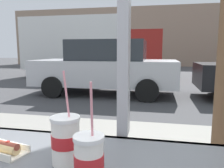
{
  "coord_description": "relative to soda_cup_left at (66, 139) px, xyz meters",
  "views": [
    {
      "loc": [
        0.15,
        -0.93,
        1.39
      ],
      "look_at": [
        -0.49,
        2.22,
        0.92
      ],
      "focal_mm": 36.11,
      "sensor_mm": 36.0,
      "label": 1
    }
  ],
  "objects": [
    {
      "name": "parked_car_silver",
      "position": [
        -1.34,
        6.35,
        -0.21
      ],
      "size": [
        4.48,
        2.08,
        1.72
      ],
      "color": "#BCBCC1",
      "rests_on": "ground"
    },
    {
      "name": "soda_cup_right",
      "position": [
        0.12,
        -0.11,
        -0.01
      ],
      "size": [
        0.09,
        0.09,
        0.31
      ],
      "color": "white",
      "rests_on": "window_counter"
    },
    {
      "name": "sidewalk_strip",
      "position": [
        0.15,
        1.84,
        -1.03
      ],
      "size": [
        16.0,
        2.8,
        0.13
      ],
      "primitive_type": "cube",
      "color": "gray",
      "rests_on": "ground"
    },
    {
      "name": "ground_plane",
      "position": [
        0.15,
        8.24,
        -1.09
      ],
      "size": [
        60.0,
        60.0,
        0.0
      ],
      "primitive_type": "plane",
      "color": "#424244"
    },
    {
      "name": "soda_cup_left",
      "position": [
        0.0,
        0.0,
        0.0
      ],
      "size": [
        0.1,
        0.1,
        0.33
      ],
      "color": "white",
      "rests_on": "window_counter"
    },
    {
      "name": "box_truck",
      "position": [
        -3.22,
        10.66,
        0.56
      ],
      "size": [
        7.02,
        2.44,
        3.04
      ],
      "color": "silver",
      "rests_on": "ground"
    },
    {
      "name": "building_facade_far",
      "position": [
        0.15,
        20.72,
        1.57
      ],
      "size": [
        28.0,
        1.2,
        5.33
      ],
      "primitive_type": "cube",
      "color": "gray",
      "rests_on": "ground"
    }
  ]
}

